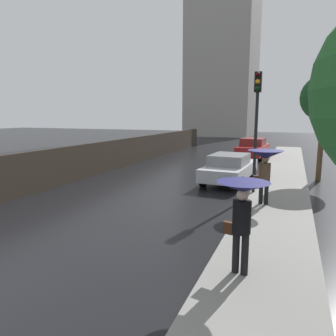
{
  "coord_description": "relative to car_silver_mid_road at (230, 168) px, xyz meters",
  "views": [
    {
      "loc": [
        5.5,
        -2.7,
        3.18
      ],
      "look_at": [
        1.17,
        8.19,
        1.22
      ],
      "focal_mm": 33.81,
      "sensor_mm": 36.0,
      "label": 1
    }
  ],
  "objects": [
    {
      "name": "distant_tower",
      "position": [
        -8.11,
        35.11,
        12.11
      ],
      "size": [
        10.09,
        9.27,
        25.64
      ],
      "color": "#9E9993",
      "rests_on": "ground"
    },
    {
      "name": "street_tree_near",
      "position": [
        3.97,
        1.98,
        3.24
      ],
      "size": [
        2.18,
        2.18,
        5.08
      ],
      "color": "#4C3823",
      "rests_on": "ground"
    },
    {
      "name": "pedestrian_with_umbrella_far",
      "position": [
        1.92,
        -9.0,
        0.86
      ],
      "size": [
        1.0,
        1.0,
        1.82
      ],
      "rotation": [
        0.0,
        0.0,
        2.95
      ],
      "color": "black",
      "rests_on": "sidewalk_strip"
    },
    {
      "name": "traffic_light",
      "position": [
        1.36,
        -2.14,
        2.63
      ],
      "size": [
        0.26,
        0.39,
        4.65
      ],
      "color": "black",
      "rests_on": "sidewalk_strip"
    },
    {
      "name": "car_silver_mid_road",
      "position": [
        0.0,
        0.0,
        0.0
      ],
      "size": [
        2.1,
        4.56,
        1.37
      ],
      "rotation": [
        0.0,
        0.0,
        -0.07
      ],
      "color": "#B2B5BA",
      "rests_on": "ground"
    },
    {
      "name": "pedestrian_with_umbrella_near",
      "position": [
        1.89,
        -3.79,
        0.97
      ],
      "size": [
        1.19,
        1.19,
        1.86
      ],
      "rotation": [
        0.0,
        0.0,
        0.01
      ],
      "color": "black",
      "rests_on": "sidewalk_strip"
    },
    {
      "name": "car_red_far_ahead",
      "position": [
        -0.01,
        9.09,
        0.07
      ],
      "size": [
        2.07,
        4.68,
        1.52
      ],
      "rotation": [
        0.0,
        0.0,
        -0.06
      ],
      "color": "maroon",
      "rests_on": "ground"
    }
  ]
}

